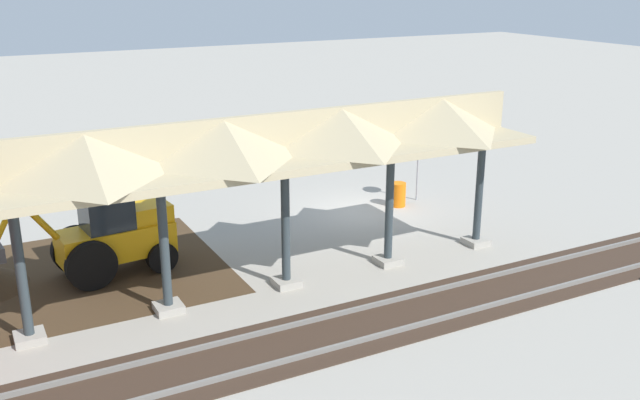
# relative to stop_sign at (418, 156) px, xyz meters

# --- Properties ---
(ground_plane) EXTENTS (120.00, 120.00, 0.00)m
(ground_plane) POSITION_rel_stop_sign_xyz_m (2.62, 0.11, -1.73)
(ground_plane) COLOR #9E998E
(dirt_work_zone) EXTENTS (9.72, 7.00, 0.01)m
(dirt_work_zone) POSITION_rel_stop_sign_xyz_m (13.56, 1.28, -1.72)
(dirt_work_zone) COLOR #42301E
(dirt_work_zone) RESTS_ON ground
(platform_canopy) EXTENTS (14.65, 3.20, 4.90)m
(platform_canopy) POSITION_rel_stop_sign_xyz_m (7.78, 4.76, 2.43)
(platform_canopy) COLOR #9E998E
(platform_canopy) RESTS_ON ground
(rail_tracks) EXTENTS (60.00, 2.58, 0.15)m
(rail_tracks) POSITION_rel_stop_sign_xyz_m (2.62, 7.82, -1.70)
(rail_tracks) COLOR slate
(rail_tracks) RESTS_ON ground
(stop_sign) EXTENTS (0.67, 0.41, 2.39)m
(stop_sign) POSITION_rel_stop_sign_xyz_m (0.00, 0.00, 0.00)
(stop_sign) COLOR gray
(stop_sign) RESTS_ON ground
(backhoe) EXTENTS (5.30, 2.00, 2.82)m
(backhoe) POSITION_rel_stop_sign_xyz_m (11.85, 1.67, -0.46)
(backhoe) COLOR orange
(backhoe) RESTS_ON ground
(traffic_barrel) EXTENTS (0.56, 0.56, 0.90)m
(traffic_barrel) POSITION_rel_stop_sign_xyz_m (1.06, 0.31, -1.28)
(traffic_barrel) COLOR orange
(traffic_barrel) RESTS_ON ground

